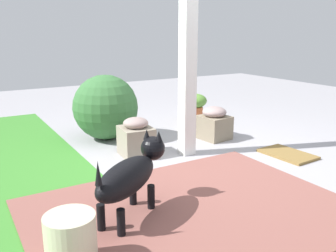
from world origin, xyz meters
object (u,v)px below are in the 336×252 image
Objects in this scene: stone_planter_mid at (136,138)px; doormat at (288,154)px; dog at (131,174)px; ceramic_urn at (71,242)px; terracotta_pot_broad at (195,106)px; porch_pillar at (188,63)px; round_shrub at (106,107)px; stone_planter_nearest at (214,123)px.

doormat is (-0.87, -1.43, -0.18)m from stone_planter_mid.
dog reaches higher than ceramic_urn.
dog is 2.32× the size of ceramic_urn.
doormat is (-1.75, -0.03, -0.25)m from terracotta_pot_broad.
ceramic_urn is (-1.61, 1.20, -0.03)m from stone_planter_mid.
stone_planter_mid is (0.25, 0.50, -0.81)m from porch_pillar.
doormat is at bearing -123.74° from porch_pillar.
ceramic_urn is (-2.39, 1.16, -0.24)m from round_shrub.
porch_pillar is 1.31m from round_shrub.
stone_planter_mid is 2.01m from ceramic_urn.
dog is at bearing 126.48° from stone_planter_nearest.
round_shrub is at bearing 41.71° from doormat.
ceramic_urn is 0.58× the size of doormat.
terracotta_pot_broad is at bearing 0.85° from doormat.
stone_planter_mid is 1.40m from dog.
stone_planter_mid is 0.55× the size of dog.
stone_planter_mid reaches higher than ceramic_urn.
terracotta_pot_broad is 1.77m from doormat.
stone_planter_mid is 1.27× the size of ceramic_urn.
ceramic_urn reaches higher than doormat.
round_shrub is 2.25m from doormat.
doormat is at bearing -138.29° from round_shrub.
terracotta_pot_broad reaches higher than stone_planter_nearest.
ceramic_urn is (-0.37, 0.56, -0.17)m from dog.
porch_pillar is at bearing -152.26° from round_shrub.
stone_planter_nearest is 0.95× the size of terracotta_pot_broad.
porch_pillar is 2.47× the size of round_shrub.
stone_planter_mid is 0.98× the size of terracotta_pot_broad.
stone_planter_mid is at bearing 58.73° from doormat.
ceramic_urn is at bearing 125.85° from stone_planter_nearest.
porch_pillar is 1.65m from dog.
stone_planter_nearest is 0.53× the size of dog.
dog is at bearing 100.08° from doormat.
round_shrub is at bearing 2.87° from stone_planter_mid.
dog is at bearing 136.03° from terracotta_pot_broad.
dog is at bearing 130.90° from porch_pillar.
dog is at bearing 163.45° from round_shrub.
dog is (-2.02, 0.60, -0.07)m from round_shrub.
terracotta_pot_broad is at bearing -57.90° from stone_planter_mid.
stone_planter_mid is 1.69m from doormat.
round_shrub is at bearing 93.99° from terracotta_pot_broad.
porch_pillar is 0.99m from stone_planter_mid.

